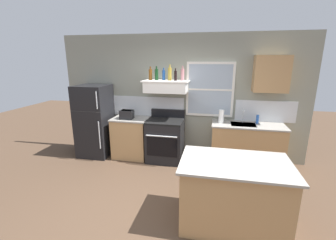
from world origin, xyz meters
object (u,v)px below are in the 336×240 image
(bottle_amber_wine, at_px, (150,74))
(bottle_dark_green_wine, at_px, (157,74))
(bottle_balsamic_dark, at_px, (175,75))
(refrigerator, at_px, (95,121))
(toaster, at_px, (127,114))
(paper_towel_roll, at_px, (221,116))
(stove_range, at_px, (165,140))
(bottle_rose_pink, at_px, (183,74))
(bottle_blue_liqueur, at_px, (164,75))
(bottle_champagne_gold_foil, at_px, (170,74))
(kitchen_island, at_px, (233,193))
(dish_soap_bottle, at_px, (257,119))

(bottle_amber_wine, height_order, bottle_dark_green_wine, bottle_dark_green_wine)
(bottle_balsamic_dark, bearing_deg, refrigerator, -176.33)
(toaster, relative_size, paper_towel_roll, 1.10)
(stove_range, bearing_deg, bottle_rose_pink, 22.33)
(toaster, xyz_separation_m, bottle_blue_liqueur, (0.79, 0.19, 0.84))
(bottle_champagne_gold_foil, distance_m, paper_towel_roll, 1.38)
(stove_range, relative_size, bottle_rose_pink, 3.71)
(toaster, height_order, bottle_champagne_gold_foil, bottle_champagne_gold_foil)
(refrigerator, xyz_separation_m, bottle_blue_liqueur, (1.59, 0.17, 1.04))
(bottle_champagne_gold_foil, relative_size, kitchen_island, 0.23)
(paper_towel_roll, xyz_separation_m, dish_soap_bottle, (0.72, 0.10, -0.04))
(bottle_champagne_gold_foil, height_order, kitchen_island, bottle_champagne_gold_foil)
(bottle_champagne_gold_foil, distance_m, bottle_rose_pink, 0.27)
(bottle_balsamic_dark, relative_size, kitchen_island, 0.18)
(refrigerator, distance_m, bottle_balsamic_dark, 2.12)
(toaster, height_order, paper_towel_roll, paper_towel_roll)
(bottle_rose_pink, bearing_deg, refrigerator, -175.36)
(bottle_balsamic_dark, xyz_separation_m, kitchen_island, (1.13, -1.92, -1.39))
(toaster, distance_m, bottle_rose_pink, 1.48)
(bottle_blue_liqueur, bearing_deg, bottle_amber_wine, -172.59)
(toaster, distance_m, bottle_dark_green_wine, 1.08)
(bottle_dark_green_wine, distance_m, paper_towel_roll, 1.60)
(bottle_amber_wine, height_order, bottle_rose_pink, bottle_rose_pink)
(stove_range, xyz_separation_m, kitchen_island, (1.33, -1.82, -0.01))
(bottle_amber_wine, bearing_deg, bottle_dark_green_wine, -0.74)
(refrigerator, xyz_separation_m, paper_towel_roll, (2.81, 0.06, 0.23))
(stove_range, height_order, kitchen_island, stove_range)
(dish_soap_bottle, bearing_deg, kitchen_island, -105.77)
(bottle_rose_pink, bearing_deg, bottle_amber_wine, -177.60)
(stove_range, bearing_deg, toaster, -177.36)
(stove_range, distance_m, paper_towel_roll, 1.30)
(stove_range, distance_m, dish_soap_bottle, 1.96)
(bottle_champagne_gold_foil, bearing_deg, bottle_dark_green_wine, -172.42)
(stove_range, relative_size, bottle_amber_wine, 3.86)
(stove_range, xyz_separation_m, bottle_champagne_gold_foil, (0.07, 0.14, 1.42))
(refrigerator, relative_size, paper_towel_roll, 6.00)
(refrigerator, xyz_separation_m, kitchen_island, (2.98, -1.80, -0.35))
(bottle_champagne_gold_foil, distance_m, kitchen_island, 2.73)
(refrigerator, height_order, bottle_rose_pink, bottle_rose_pink)
(bottle_amber_wine, distance_m, bottle_rose_pink, 0.68)
(bottle_champagne_gold_foil, relative_size, bottle_balsamic_dark, 1.30)
(bottle_dark_green_wine, distance_m, bottle_balsamic_dark, 0.41)
(stove_range, bearing_deg, dish_soap_bottle, 4.18)
(paper_towel_roll, bearing_deg, bottle_balsamic_dark, 176.55)
(toaster, relative_size, bottle_rose_pink, 1.01)
(refrigerator, relative_size, bottle_champagne_gold_foil, 5.01)
(bottle_amber_wine, height_order, bottle_champagne_gold_foil, bottle_champagne_gold_foil)
(toaster, relative_size, dish_soap_bottle, 1.65)
(toaster, height_order, kitchen_island, toaster)
(toaster, xyz_separation_m, bottle_rose_pink, (1.19, 0.18, 0.86))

